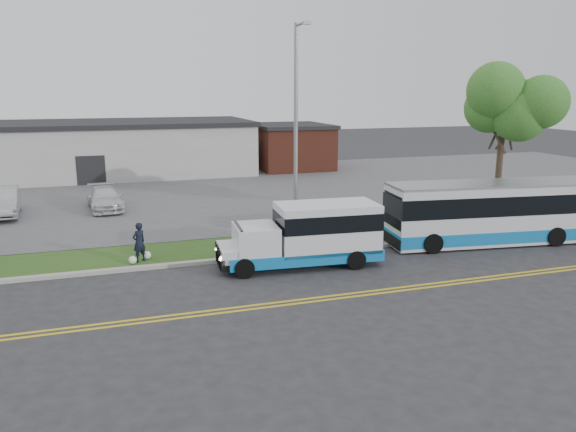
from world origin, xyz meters
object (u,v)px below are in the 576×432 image
object	(u,v)px
tree_east	(504,103)
transit_bus	(496,212)
shuttle_bus	(311,233)
parked_car_a	(2,202)
parked_car_b	(105,198)
pedestrian	(139,242)
streetlight_near	(296,128)

from	to	relation	value
tree_east	transit_bus	distance (m)	6.02
shuttle_bus	parked_car_a	world-z (taller)	shuttle_bus
shuttle_bus	parked_car_b	bearing A→B (deg)	124.67
parked_car_b	pedestrian	bearing A→B (deg)	-88.91
streetlight_near	shuttle_bus	xyz separation A→B (m)	(-0.42, -3.10, -3.91)
tree_east	pedestrian	distance (m)	18.74
tree_east	shuttle_bus	distance (m)	12.87
parked_car_a	parked_car_b	world-z (taller)	parked_car_a
transit_bus	parked_car_b	distance (m)	21.15
transit_bus	parked_car_a	world-z (taller)	transit_bus
tree_east	streetlight_near	world-z (taller)	streetlight_near
shuttle_bus	transit_bus	bearing A→B (deg)	7.54
tree_east	streetlight_near	size ratio (longest dim) A/B	0.88
transit_bus	pedestrian	distance (m)	15.78
tree_east	transit_bus	xyz separation A→B (m)	(-2.27, -2.85, -4.79)
streetlight_near	parked_car_a	size ratio (longest dim) A/B	2.01
parked_car_a	parked_car_b	distance (m)	5.32
tree_east	shuttle_bus	size ratio (longest dim) A/B	1.26
shuttle_bus	streetlight_near	bearing A→B (deg)	86.55
tree_east	transit_bus	bearing A→B (deg)	-128.50
shuttle_bus	pedestrian	bearing A→B (deg)	165.07
pedestrian	tree_east	bearing A→B (deg)	149.15
parked_car_a	streetlight_near	bearing A→B (deg)	-41.14
parked_car_b	tree_east	bearing A→B (deg)	-32.47
transit_bus	parked_car_b	size ratio (longest dim) A/B	2.36
streetlight_near	pedestrian	size ratio (longest dim) A/B	5.91
transit_bus	parked_car_a	distance (m)	25.57
tree_east	pedestrian	world-z (taller)	tree_east
streetlight_near	transit_bus	xyz separation A→B (m)	(8.73, -2.58, -3.82)
tree_east	shuttle_bus	world-z (taller)	tree_east
parked_car_a	transit_bus	bearing A→B (deg)	-34.07
tree_east	streetlight_near	distance (m)	11.05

